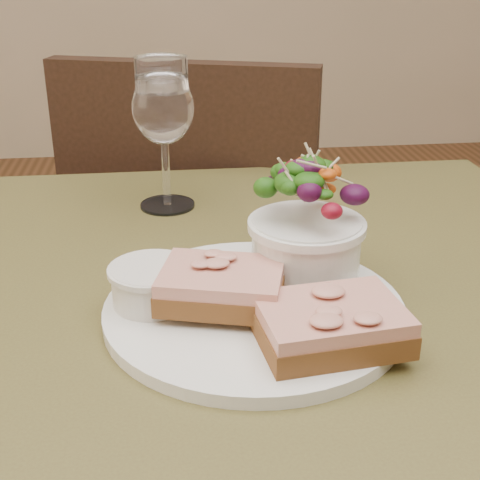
{
  "coord_description": "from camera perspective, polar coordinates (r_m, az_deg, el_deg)",
  "views": [
    {
      "loc": [
        -0.07,
        -0.56,
        1.06
      ],
      "look_at": [
        -0.01,
        0.0,
        0.81
      ],
      "focal_mm": 50.0,
      "sensor_mm": 36.0,
      "label": 1
    }
  ],
  "objects": [
    {
      "name": "sandwich_front",
      "position": [
        0.55,
        7.74,
        -7.12
      ],
      "size": [
        0.13,
        0.1,
        0.03
      ],
      "rotation": [
        0.0,
        0.0,
        0.12
      ],
      "color": "#4B2D14",
      "rests_on": "dinner_plate"
    },
    {
      "name": "wine_glass",
      "position": [
        0.83,
        -6.57,
        10.8
      ],
      "size": [
        0.08,
        0.08,
        0.18
      ],
      "color": "white",
      "rests_on": "cafe_table"
    },
    {
      "name": "sandwich_back",
      "position": [
        0.59,
        -1.56,
        -3.9
      ],
      "size": [
        0.12,
        0.11,
        0.03
      ],
      "rotation": [
        0.0,
        0.0,
        -0.26
      ],
      "color": "#4B2D14",
      "rests_on": "dinner_plate"
    },
    {
      "name": "garnish",
      "position": [
        0.68,
        -5.41,
        -1.72
      ],
      "size": [
        0.05,
        0.04,
        0.02
      ],
      "color": "#11370A",
      "rests_on": "dinner_plate"
    },
    {
      "name": "cafe_table",
      "position": [
        0.7,
        0.61,
        -12.23
      ],
      "size": [
        0.8,
        0.8,
        0.75
      ],
      "color": "#4A4020",
      "rests_on": "ground"
    },
    {
      "name": "dinner_plate",
      "position": [
        0.61,
        1.2,
        -5.96
      ],
      "size": [
        0.27,
        0.27,
        0.01
      ],
      "primitive_type": "cylinder",
      "color": "white",
      "rests_on": "cafe_table"
    },
    {
      "name": "chair_far",
      "position": [
        1.41,
        -2.31,
        -8.96
      ],
      "size": [
        0.53,
        0.53,
        0.9
      ],
      "rotation": [
        0.0,
        0.0,
        2.83
      ],
      "color": "black",
      "rests_on": "ground"
    },
    {
      "name": "ramekin",
      "position": [
        0.61,
        -7.52,
        -3.66
      ],
      "size": [
        0.07,
        0.07,
        0.04
      ],
      "color": "silver",
      "rests_on": "dinner_plate"
    },
    {
      "name": "salad_bowl",
      "position": [
        0.63,
        5.73,
        1.52
      ],
      "size": [
        0.1,
        0.1,
        0.13
      ],
      "color": "white",
      "rests_on": "dinner_plate"
    }
  ]
}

